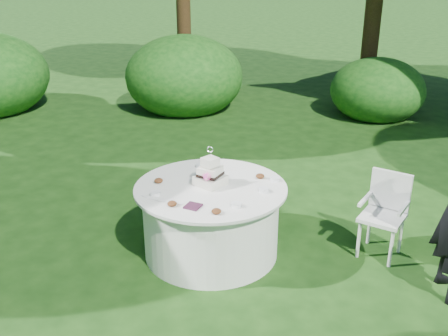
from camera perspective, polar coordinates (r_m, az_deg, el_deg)
The scene contains 8 objects.
ground at distance 5.68m, azimuth -1.39°, elevation -9.11°, with size 80.00×80.00×0.00m, color black.
napkins at distance 4.91m, azimuth -3.39°, elevation -4.17°, with size 0.14×0.14×0.02m, color #441D35.
feather_plume at distance 5.06m, azimuth -6.71°, elevation -3.47°, with size 0.48×0.07×0.01m, color silver.
table at distance 5.49m, azimuth -1.43°, elevation -5.66°, with size 1.56×1.56×0.77m.
cake at distance 5.32m, azimuth -1.51°, elevation -0.71°, with size 0.33×0.33×0.41m.
chair at distance 5.70m, azimuth 17.17°, elevation -4.17°, with size 0.48×0.47×0.89m.
votives at distance 5.29m, azimuth 0.22°, elevation -1.95°, with size 1.04×0.93×0.04m.
petal_cups at distance 5.15m, azimuth -2.37°, elevation -2.62°, with size 1.00×1.05×0.05m.
Camera 1 is at (2.17, -4.33, 2.97)m, focal length 42.00 mm.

